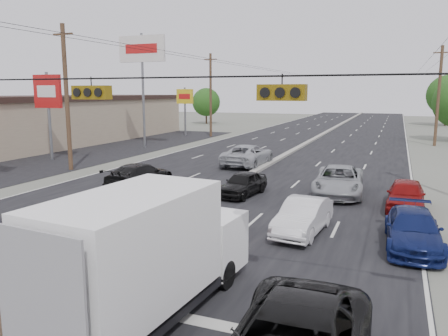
{
  "coord_description": "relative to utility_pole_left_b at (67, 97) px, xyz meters",
  "views": [
    {
      "loc": [
        8.86,
        -9.3,
        5.47
      ],
      "look_at": [
        1.96,
        8.05,
        2.2
      ],
      "focal_mm": 35.0,
      "sensor_mm": 36.0,
      "label": 1
    }
  ],
  "objects": [
    {
      "name": "ground",
      "position": [
        12.5,
        -15.0,
        -5.11
      ],
      "size": [
        200.0,
        200.0,
        0.0
      ],
      "primitive_type": "plane",
      "color": "#606356",
      "rests_on": "ground"
    },
    {
      "name": "road_surface",
      "position": [
        12.5,
        15.0,
        -5.11
      ],
      "size": [
        20.0,
        160.0,
        0.02
      ],
      "primitive_type": "cube",
      "color": "black",
      "rests_on": "ground"
    },
    {
      "name": "center_median",
      "position": [
        12.5,
        15.0,
        -5.01
      ],
      "size": [
        0.5,
        160.0,
        0.2
      ],
      "primitive_type": "cube",
      "color": "gray",
      "rests_on": "ground"
    },
    {
      "name": "strip_mall",
      "position": [
        -13.5,
        10.0,
        -2.81
      ],
      "size": [
        12.0,
        42.0,
        4.6
      ],
      "primitive_type": "cube",
      "color": "tan",
      "rests_on": "ground"
    },
    {
      "name": "parking_lot",
      "position": [
        -4.5,
        10.0,
        -5.11
      ],
      "size": [
        10.0,
        42.0,
        0.02
      ],
      "primitive_type": "cube",
      "color": "black",
      "rests_on": "ground"
    },
    {
      "name": "utility_pole_left_b",
      "position": [
        0.0,
        0.0,
        0.0
      ],
      "size": [
        1.6,
        0.3,
        10.0
      ],
      "color": "#422D1E",
      "rests_on": "ground"
    },
    {
      "name": "utility_pole_left_c",
      "position": [
        0.0,
        25.0,
        0.0
      ],
      "size": [
        1.6,
        0.3,
        10.0
      ],
      "color": "#422D1E",
      "rests_on": "ground"
    },
    {
      "name": "utility_pole_right_c",
      "position": [
        25.0,
        25.0,
        0.0
      ],
      "size": [
        1.6,
        0.3,
        10.0
      ],
      "color": "#422D1E",
      "rests_on": "ground"
    },
    {
      "name": "traffic_signals",
      "position": [
        13.9,
        -15.0,
        0.39
      ],
      "size": [
        25.0,
        0.3,
        0.54
      ],
      "color": "black",
      "rests_on": "ground"
    },
    {
      "name": "pole_sign_mid",
      "position": [
        -4.5,
        3.0,
        0.01
      ],
      "size": [
        2.6,
        0.25,
        7.0
      ],
      "color": "slate",
      "rests_on": "ground"
    },
    {
      "name": "pole_sign_billboard",
      "position": [
        -2.0,
        13.0,
        3.76
      ],
      "size": [
        5.0,
        0.25,
        11.0
      ],
      "color": "slate",
      "rests_on": "ground"
    },
    {
      "name": "pole_sign_far",
      "position": [
        -3.5,
        25.0,
        -0.7
      ],
      "size": [
        2.2,
        0.25,
        6.0
      ],
      "color": "slate",
      "rests_on": "ground"
    },
    {
      "name": "tree_left_far",
      "position": [
        -9.5,
        45.0,
        -1.39
      ],
      "size": [
        4.8,
        4.8,
        6.12
      ],
      "color": "#382619",
      "rests_on": "ground"
    },
    {
      "name": "tree_right_far",
      "position": [
        28.5,
        55.0,
        -0.15
      ],
      "size": [
        6.4,
        6.4,
        8.16
      ],
      "color": "#382619",
      "rests_on": "ground"
    },
    {
      "name": "box_truck",
      "position": [
        15.99,
        -15.71,
        -3.45
      ],
      "size": [
        2.73,
        6.52,
        3.23
      ],
      "rotation": [
        0.0,
        0.0,
        -0.08
      ],
      "color": "black",
      "rests_on": "ground"
    },
    {
      "name": "tan_sedan",
      "position": [
        13.9,
        -16.81,
        -4.39
      ],
      "size": [
        2.29,
        5.07,
        1.44
      ],
      "primitive_type": "imported",
      "rotation": [
        0.0,
        0.0,
        -0.05
      ],
      "color": "brown",
      "rests_on": "ground"
    },
    {
      "name": "red_sedan",
      "position": [
        13.9,
        -10.64,
        -4.45
      ],
      "size": [
        1.8,
        4.1,
        1.31
      ],
      "primitive_type": "imported",
      "rotation": [
        0.0,
        0.0,
        0.11
      ],
      "color": "#A21709",
      "rests_on": "ground"
    },
    {
      "name": "queue_car_a",
      "position": [
        13.9,
        -2.86,
        -4.47
      ],
      "size": [
        1.98,
        3.9,
        1.27
      ],
      "primitive_type": "imported",
      "rotation": [
        0.0,
        0.0,
        -0.13
      ],
      "color": "black",
      "rests_on": "ground"
    },
    {
      "name": "queue_car_b",
      "position": [
        18.17,
        -7.92,
        -4.44
      ],
      "size": [
        1.78,
        4.16,
        1.33
      ],
      "primitive_type": "imported",
      "rotation": [
        0.0,
        0.0,
        -0.09
      ],
      "color": "white",
      "rests_on": "ground"
    },
    {
      "name": "queue_car_c",
      "position": [
        18.61,
        -0.74,
        -4.35
      ],
      "size": [
        2.88,
        5.59,
        1.51
      ],
      "primitive_type": "imported",
      "rotation": [
        0.0,
        0.0,
        0.07
      ],
      "color": "#979B9E",
      "rests_on": "ground"
    },
    {
      "name": "queue_car_d",
      "position": [
        22.1,
        -8.1,
        -4.46
      ],
      "size": [
        2.04,
        4.58,
        1.3
      ],
      "primitive_type": "imported",
      "rotation": [
        0.0,
        0.0,
        0.05
      ],
      "color": "#101B53",
      "rests_on": "ground"
    },
    {
      "name": "queue_car_e",
      "position": [
        21.93,
        -2.69,
        -4.41
      ],
      "size": [
        1.77,
        4.13,
        1.39
      ],
      "primitive_type": "imported",
      "rotation": [
        0.0,
        0.0,
        -0.03
      ],
      "color": "maroon",
      "rests_on": "ground"
    },
    {
      "name": "oncoming_near",
      "position": [
        7.88,
        -3.4,
        -4.38
      ],
      "size": [
        2.06,
        5.02,
        1.45
      ],
      "primitive_type": "imported",
      "rotation": [
        0.0,
        0.0,
        3.14
      ],
      "color": "black",
      "rests_on": "ground"
    },
    {
      "name": "oncoming_far",
      "position": [
        11.1,
        6.31,
        -4.31
      ],
      "size": [
        2.8,
        5.79,
        1.59
      ],
      "primitive_type": "imported",
      "rotation": [
        0.0,
        0.0,
        3.11
      ],
      "color": "#A8ABB0",
      "rests_on": "ground"
    }
  ]
}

